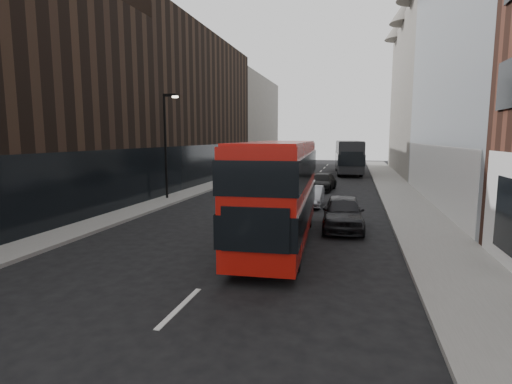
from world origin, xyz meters
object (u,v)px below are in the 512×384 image
Objects in this scene: red_bus at (279,188)px; car_c at (322,182)px; street_lamp at (166,139)px; grey_bus at (348,156)px; car_a at (343,212)px; car_b at (312,196)px.

red_bus reaches higher than car_c.
street_lamp is 13.46m from red_bus.
grey_bus is at bearing 63.78° from street_lamp.
street_lamp is at bearing 150.55° from car_a.
car_b is at bearing 106.45° from car_a.
red_bus reaches higher than car_b.
car_b is at bearing 84.97° from red_bus.
grey_bus is at bearing 83.33° from red_bus.
grey_bus is (11.63, 23.61, -2.11)m from street_lamp.
car_b is (-2.09, 6.00, -0.16)m from car_a.
car_a is (2.42, 3.34, -1.49)m from red_bus.
car_a reaches higher than car_c.
street_lamp reaches higher than red_bus.
grey_bus reaches higher than car_c.
red_bus reaches higher than grey_bus.
street_lamp is at bearing 179.94° from car_b.
car_a is 0.98× the size of car_c.
car_a is 6.36m from car_b.
car_c is at bearing 37.43° from street_lamp.
red_bus is 33.02m from grey_bus.
car_c is (9.85, 7.54, -3.50)m from street_lamp.
car_a is 13.70m from car_c.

